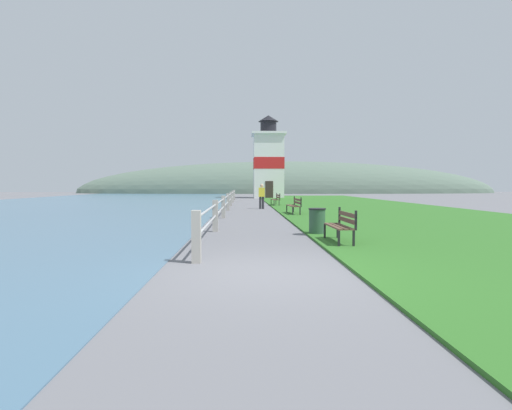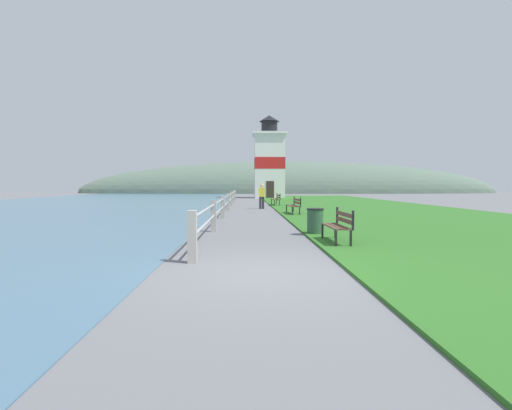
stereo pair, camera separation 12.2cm
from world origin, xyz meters
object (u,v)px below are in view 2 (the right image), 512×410
object	(u,v)px
park_bench_far	(277,199)
lighthouse	(269,162)
park_bench_midway	(294,204)
park_bench_near	(339,224)
trash_bin	(315,222)
person_strolling	(262,195)

from	to	relation	value
park_bench_far	lighthouse	size ratio (longest dim) A/B	0.19
park_bench_midway	park_bench_far	bearing A→B (deg)	-91.19
park_bench_near	trash_bin	bearing A→B (deg)	-81.80
park_bench_near	trash_bin	world-z (taller)	park_bench_near
park_bench_midway	lighthouse	size ratio (longest dim) A/B	0.20
park_bench_midway	person_strolling	bearing A→B (deg)	-76.13
person_strolling	trash_bin	distance (m)	13.63
lighthouse	trash_bin	size ratio (longest dim) A/B	11.68
park_bench_near	park_bench_midway	xyz separation A→B (m)	(0.09, 10.39, 0.00)
trash_bin	park_bench_far	bearing A→B (deg)	89.53
park_bench_far	person_strolling	bearing A→B (deg)	69.13
person_strolling	trash_bin	bearing A→B (deg)	-174.49
park_bench_midway	park_bench_far	size ratio (longest dim) A/B	1.04
lighthouse	person_strolling	bearing A→B (deg)	-94.67
park_bench_far	lighthouse	bearing A→B (deg)	-94.30
park_bench_far	trash_bin	size ratio (longest dim) A/B	2.28
park_bench_far	person_strolling	size ratio (longest dim) A/B	1.18
park_bench_near	park_bench_far	distance (m)	19.28
lighthouse	trash_bin	bearing A→B (deg)	-91.07
trash_bin	park_bench_near	bearing A→B (deg)	-80.63
park_bench_near	lighthouse	size ratio (longest dim) A/B	0.16
park_bench_far	lighthouse	distance (m)	18.36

